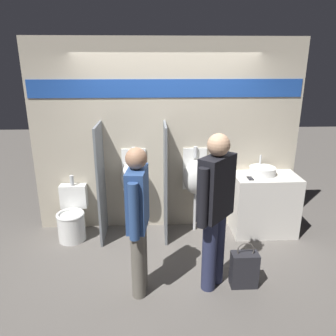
{
  "coord_description": "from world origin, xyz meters",
  "views": [
    {
      "loc": [
        -0.2,
        -3.92,
        2.41
      ],
      "look_at": [
        0.0,
        0.17,
        1.05
      ],
      "focal_mm": 35.0,
      "sensor_mm": 36.0,
      "label": 1
    }
  ],
  "objects_px": {
    "urinal_near_counter": "(134,178)",
    "shopping_bag": "(244,269)",
    "person_with_lanyard": "(216,207)",
    "person_in_vest": "(138,217)",
    "urinal_far": "(196,177)",
    "toilet": "(72,218)",
    "sink_basin": "(262,171)",
    "cell_phone": "(250,178)"
  },
  "relations": [
    {
      "from": "cell_phone",
      "to": "urinal_far",
      "type": "distance_m",
      "value": 0.75
    },
    {
      "from": "urinal_near_counter",
      "to": "urinal_far",
      "type": "xyz_separation_m",
      "value": [
        0.87,
        0.0,
        0.0
      ]
    },
    {
      "from": "urinal_near_counter",
      "to": "shopping_bag",
      "type": "height_order",
      "value": "urinal_near_counter"
    },
    {
      "from": "toilet",
      "to": "sink_basin",
      "type": "bearing_deg",
      "value": 1.72
    },
    {
      "from": "person_in_vest",
      "to": "shopping_bag",
      "type": "bearing_deg",
      "value": -82.04
    },
    {
      "from": "toilet",
      "to": "shopping_bag",
      "type": "relative_size",
      "value": 1.6
    },
    {
      "from": "sink_basin",
      "to": "urinal_near_counter",
      "type": "bearing_deg",
      "value": 178.07
    },
    {
      "from": "person_with_lanyard",
      "to": "person_in_vest",
      "type": "bearing_deg",
      "value": 136.82
    },
    {
      "from": "sink_basin",
      "to": "toilet",
      "type": "relative_size",
      "value": 0.42
    },
    {
      "from": "urinal_near_counter",
      "to": "person_with_lanyard",
      "type": "xyz_separation_m",
      "value": [
        0.92,
        -1.27,
        0.13
      ]
    },
    {
      "from": "cell_phone",
      "to": "toilet",
      "type": "xyz_separation_m",
      "value": [
        -2.46,
        0.08,
        -0.58
      ]
    },
    {
      "from": "person_in_vest",
      "to": "shopping_bag",
      "type": "xyz_separation_m",
      "value": [
        1.15,
        0.03,
        -0.69
      ]
    },
    {
      "from": "toilet",
      "to": "person_in_vest",
      "type": "distance_m",
      "value": 1.66
    },
    {
      "from": "cell_phone",
      "to": "shopping_bag",
      "type": "height_order",
      "value": "cell_phone"
    },
    {
      "from": "person_in_vest",
      "to": "person_with_lanyard",
      "type": "relative_size",
      "value": 0.93
    },
    {
      "from": "sink_basin",
      "to": "person_with_lanyard",
      "type": "distance_m",
      "value": 1.5
    },
    {
      "from": "person_with_lanyard",
      "to": "urinal_near_counter",
      "type": "bearing_deg",
      "value": 77.79
    },
    {
      "from": "urinal_near_counter",
      "to": "urinal_far",
      "type": "relative_size",
      "value": 1.0
    },
    {
      "from": "person_with_lanyard",
      "to": "shopping_bag",
      "type": "relative_size",
      "value": 3.2
    },
    {
      "from": "urinal_near_counter",
      "to": "cell_phone",
      "type": "bearing_deg",
      "value": -7.99
    },
    {
      "from": "sink_basin",
      "to": "cell_phone",
      "type": "distance_m",
      "value": 0.28
    },
    {
      "from": "urinal_near_counter",
      "to": "urinal_far",
      "type": "bearing_deg",
      "value": 0.0
    },
    {
      "from": "sink_basin",
      "to": "person_with_lanyard",
      "type": "height_order",
      "value": "person_with_lanyard"
    },
    {
      "from": "sink_basin",
      "to": "urinal_near_counter",
      "type": "distance_m",
      "value": 1.81
    },
    {
      "from": "urinal_far",
      "to": "toilet",
      "type": "xyz_separation_m",
      "value": [
        -1.75,
        -0.14,
        -0.53
      ]
    },
    {
      "from": "urinal_far",
      "to": "person_in_vest",
      "type": "relative_size",
      "value": 0.77
    },
    {
      "from": "sink_basin",
      "to": "cell_phone",
      "type": "relative_size",
      "value": 2.6
    },
    {
      "from": "cell_phone",
      "to": "person_in_vest",
      "type": "xyz_separation_m",
      "value": [
        -1.48,
        -1.11,
        0.02
      ]
    },
    {
      "from": "urinal_near_counter",
      "to": "person_in_vest",
      "type": "distance_m",
      "value": 1.34
    },
    {
      "from": "person_with_lanyard",
      "to": "shopping_bag",
      "type": "bearing_deg",
      "value": -54.34
    },
    {
      "from": "shopping_bag",
      "to": "person_in_vest",
      "type": "bearing_deg",
      "value": -178.46
    },
    {
      "from": "toilet",
      "to": "person_in_vest",
      "type": "height_order",
      "value": "person_in_vest"
    },
    {
      "from": "urinal_near_counter",
      "to": "shopping_bag",
      "type": "xyz_separation_m",
      "value": [
        1.26,
        -1.3,
        -0.62
      ]
    },
    {
      "from": "urinal_far",
      "to": "shopping_bag",
      "type": "distance_m",
      "value": 1.49
    },
    {
      "from": "urinal_far",
      "to": "person_in_vest",
      "type": "bearing_deg",
      "value": -119.71
    },
    {
      "from": "urinal_near_counter",
      "to": "toilet",
      "type": "relative_size",
      "value": 1.44
    },
    {
      "from": "urinal_near_counter",
      "to": "person_in_vest",
      "type": "height_order",
      "value": "person_in_vest"
    },
    {
      "from": "sink_basin",
      "to": "person_in_vest",
      "type": "bearing_deg",
      "value": -143.04
    },
    {
      "from": "urinal_far",
      "to": "person_with_lanyard",
      "type": "height_order",
      "value": "person_with_lanyard"
    },
    {
      "from": "urinal_near_counter",
      "to": "shopping_bag",
      "type": "relative_size",
      "value": 2.3
    },
    {
      "from": "urinal_far",
      "to": "person_in_vest",
      "type": "xyz_separation_m",
      "value": [
        -0.76,
        -1.33,
        0.07
      ]
    },
    {
      "from": "cell_phone",
      "to": "shopping_bag",
      "type": "relative_size",
      "value": 0.26
    }
  ]
}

